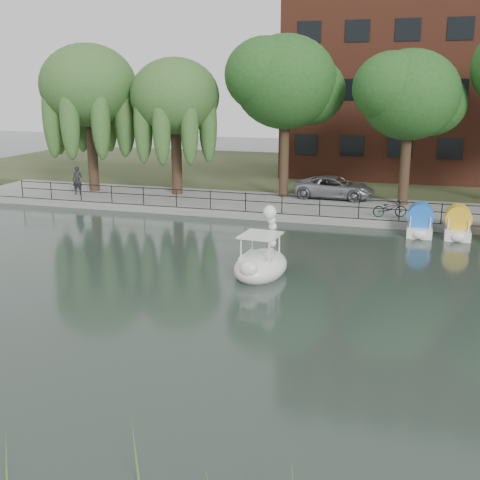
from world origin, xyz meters
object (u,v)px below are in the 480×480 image
at_px(bicycle, 390,207).
at_px(minivan, 334,186).
at_px(pedestrian, 77,178).
at_px(swan_boat, 261,261).

bearing_deg(bicycle, minivan, 20.95).
relative_size(bicycle, pedestrian, 0.87).
height_order(minivan, bicycle, minivan).
bearing_deg(bicycle, swan_boat, 139.32).
xyz_separation_m(pedestrian, swan_boat, (14.56, -10.90, -0.84)).
distance_m(minivan, swan_boat, 14.24).
xyz_separation_m(minivan, swan_boat, (-0.70, -14.21, -0.60)).
bearing_deg(swan_boat, bicycle, 71.99).
bearing_deg(swan_boat, minivan, 91.93).
bearing_deg(minivan, pedestrian, 104.48).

